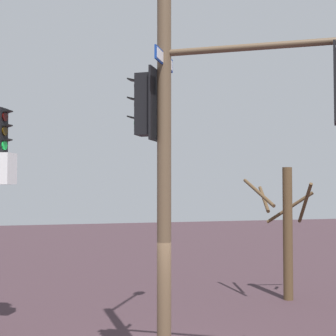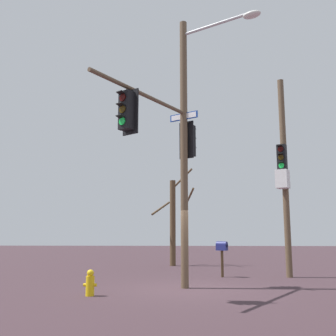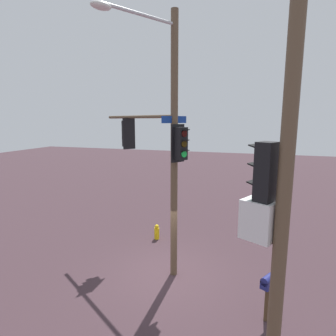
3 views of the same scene
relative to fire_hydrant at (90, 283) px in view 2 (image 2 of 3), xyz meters
name	(u,v)px [view 2 (image 2 of 3)]	position (x,y,z in m)	size (l,w,h in m)	color
ground_plane	(188,289)	(-2.80, -1.43, -0.34)	(80.00, 80.00, 0.00)	#3C292F
main_signal_pole_assembly	(179,130)	(-2.53, -1.14, 4.76)	(4.99, 4.50, 9.23)	brown
secondary_pole_assembly	(284,173)	(-6.81, -4.77, 3.83)	(0.69, 0.87, 8.27)	brown
fire_hydrant	(90,283)	(0.00, 0.00, 0.00)	(0.38, 0.24, 0.73)	yellow
mailbox	(222,249)	(-4.22, -4.91, 0.76)	(0.50, 0.43, 1.41)	#4C3823
bare_tree_across_street	(173,219)	(-2.11, -10.30, 2.17)	(2.36, 1.95, 5.33)	brown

